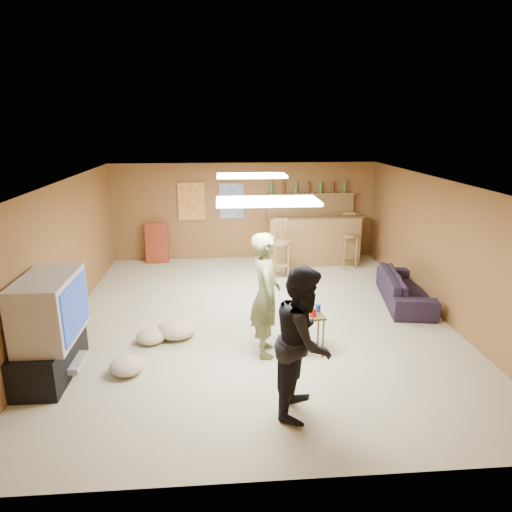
{
  "coord_description": "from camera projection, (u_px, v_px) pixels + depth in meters",
  "views": [
    {
      "loc": [
        -0.56,
        -6.8,
        3.06
      ],
      "look_at": [
        0.0,
        0.2,
        1.0
      ],
      "focal_mm": 32.0,
      "sensor_mm": 36.0,
      "label": 1
    }
  ],
  "objects": [
    {
      "name": "ground",
      "position": [
        257.0,
        318.0,
        7.41
      ],
      "size": [
        7.0,
        7.0,
        0.0
      ],
      "primitive_type": "plane",
      "color": "tan",
      "rests_on": "ground"
    },
    {
      "name": "ceiling",
      "position": [
        257.0,
        183.0,
        6.79
      ],
      "size": [
        6.0,
        7.0,
        0.02
      ],
      "primitive_type": "cube",
      "color": "silver",
      "rests_on": "ground"
    },
    {
      "name": "wall_back",
      "position": [
        245.0,
        211.0,
        10.45
      ],
      "size": [
        6.0,
        0.02,
        2.2
      ],
      "primitive_type": "cube",
      "color": "brown",
      "rests_on": "ground"
    },
    {
      "name": "wall_front",
      "position": [
        292.0,
        370.0,
        3.75
      ],
      "size": [
        6.0,
        0.02,
        2.2
      ],
      "primitive_type": "cube",
      "color": "brown",
      "rests_on": "ground"
    },
    {
      "name": "wall_left",
      "position": [
        59.0,
        258.0,
        6.87
      ],
      "size": [
        0.02,
        7.0,
        2.2
      ],
      "primitive_type": "cube",
      "color": "brown",
      "rests_on": "ground"
    },
    {
      "name": "wall_right",
      "position": [
        443.0,
        249.0,
        7.33
      ],
      "size": [
        0.02,
        7.0,
        2.2
      ],
      "primitive_type": "cube",
      "color": "brown",
      "rests_on": "ground"
    },
    {
      "name": "tv_stand",
      "position": [
        50.0,
        356.0,
        5.7
      ],
      "size": [
        0.55,
        1.3,
        0.5
      ],
      "primitive_type": "cube",
      "color": "black",
      "rests_on": "ground"
    },
    {
      "name": "dvd_box",
      "position": [
        69.0,
        363.0,
        5.74
      ],
      "size": [
        0.35,
        0.5,
        0.08
      ],
      "primitive_type": "cube",
      "color": "#B2B2B7",
      "rests_on": "tv_stand"
    },
    {
      "name": "tv_body",
      "position": [
        49.0,
        308.0,
        5.52
      ],
      "size": [
        0.6,
        1.1,
        0.8
      ],
      "primitive_type": "cube",
      "color": "#B2B2B7",
      "rests_on": "tv_stand"
    },
    {
      "name": "tv_screen",
      "position": [
        76.0,
        307.0,
        5.55
      ],
      "size": [
        0.02,
        0.95,
        0.65
      ],
      "primitive_type": "cube",
      "color": "navy",
      "rests_on": "tv_body"
    },
    {
      "name": "bar_counter",
      "position": [
        313.0,
        239.0,
        10.19
      ],
      "size": [
        2.0,
        0.6,
        1.1
      ],
      "primitive_type": "cube",
      "color": "brown",
      "rests_on": "ground"
    },
    {
      "name": "bar_lip",
      "position": [
        316.0,
        217.0,
        9.8
      ],
      "size": [
        2.1,
        0.12,
        0.05
      ],
      "primitive_type": "cube",
      "color": "#402B14",
      "rests_on": "bar_counter"
    },
    {
      "name": "bar_shelf",
      "position": [
        311.0,
        194.0,
        10.36
      ],
      "size": [
        2.0,
        0.18,
        0.05
      ],
      "primitive_type": "cube",
      "color": "brown",
      "rests_on": "bar_backing"
    },
    {
      "name": "bar_backing",
      "position": [
        310.0,
        207.0,
        10.46
      ],
      "size": [
        2.0,
        0.14,
        0.6
      ],
      "primitive_type": "cube",
      "color": "brown",
      "rests_on": "bar_counter"
    },
    {
      "name": "poster_left",
      "position": [
        191.0,
        202.0,
        10.25
      ],
      "size": [
        0.6,
        0.03,
        0.85
      ],
      "primitive_type": "cube",
      "color": "#BF3F26",
      "rests_on": "wall_back"
    },
    {
      "name": "poster_right",
      "position": [
        231.0,
        201.0,
        10.32
      ],
      "size": [
        0.55,
        0.03,
        0.8
      ],
      "primitive_type": "cube",
      "color": "#334C99",
      "rests_on": "wall_back"
    },
    {
      "name": "folding_chair_stack",
      "position": [
        157.0,
        243.0,
        10.29
      ],
      "size": [
        0.5,
        0.26,
        0.91
      ],
      "primitive_type": "cube",
      "rotation": [
        -0.14,
        0.0,
        0.0
      ],
      "color": "maroon",
      "rests_on": "ground"
    },
    {
      "name": "ceiling_panel_front",
      "position": [
        267.0,
        201.0,
        5.37
      ],
      "size": [
        1.2,
        0.6,
        0.04
      ],
      "primitive_type": "cube",
      "color": "white",
      "rests_on": "ceiling"
    },
    {
      "name": "ceiling_panel_back",
      "position": [
        251.0,
        176.0,
        7.95
      ],
      "size": [
        1.2,
        0.6,
        0.04
      ],
      "primitive_type": "cube",
      "color": "white",
      "rests_on": "ceiling"
    },
    {
      "name": "person_olive",
      "position": [
        266.0,
        295.0,
        6.07
      ],
      "size": [
        0.41,
        0.62,
        1.71
      ],
      "primitive_type": "imported",
      "rotation": [
        0.0,
        0.0,
        1.57
      ],
      "color": "brown",
      "rests_on": "ground"
    },
    {
      "name": "person_black",
      "position": [
        303.0,
        341.0,
        4.86
      ],
      "size": [
        0.86,
        0.97,
        1.66
      ],
      "primitive_type": "imported",
      "rotation": [
        0.0,
        0.0,
        1.23
      ],
      "color": "black",
      "rests_on": "ground"
    },
    {
      "name": "sofa",
      "position": [
        405.0,
        288.0,
        8.0
      ],
      "size": [
        1.01,
        1.9,
        0.53
      ],
      "primitive_type": "imported",
      "rotation": [
        0.0,
        0.0,
        1.4
      ],
      "color": "black",
      "rests_on": "ground"
    },
    {
      "name": "tray_table",
      "position": [
        306.0,
        334.0,
        6.22
      ],
      "size": [
        0.48,
        0.41,
        0.58
      ],
      "primitive_type": "cube",
      "rotation": [
        0.0,
        0.0,
        0.13
      ],
      "color": "#402B14",
      "rests_on": "ground"
    },
    {
      "name": "cup_red_near",
      "position": [
        297.0,
        309.0,
        6.18
      ],
      "size": [
        0.08,
        0.08,
        0.11
      ],
      "primitive_type": "cylinder",
      "rotation": [
        0.0,
        0.0,
        0.02
      ],
      "color": "#B40E0C",
      "rests_on": "tray_table"
    },
    {
      "name": "cup_red_far",
      "position": [
        313.0,
        312.0,
        6.06
      ],
      "size": [
        0.1,
        0.1,
        0.12
      ],
      "primitive_type": "cylinder",
      "rotation": [
        0.0,
        0.0,
        -0.19
      ],
      "color": "#B40E0C",
      "rests_on": "tray_table"
    },
    {
      "name": "cup_blue",
      "position": [
        318.0,
        308.0,
        6.23
      ],
      "size": [
        0.08,
        0.08,
        0.1
      ],
      "primitive_type": "cylinder",
      "rotation": [
        0.0,
        0.0,
        0.11
      ],
      "color": "navy",
      "rests_on": "tray_table"
    },
    {
      "name": "bar_stool_left",
      "position": [
        281.0,
        250.0,
        9.27
      ],
      "size": [
        0.38,
        0.38,
        1.13
      ],
      "primitive_type": null,
      "rotation": [
        0.0,
        0.0,
        0.06
      ],
      "color": "brown",
      "rests_on": "ground"
    },
    {
      "name": "bar_stool_right",
      "position": [
        349.0,
        240.0,
        9.87
      ],
      "size": [
        0.49,
        0.49,
        1.22
      ],
      "primitive_type": null,
      "rotation": [
        0.0,
        0.0,
        -0.32
      ],
      "color": "brown",
      "rests_on": "ground"
    },
    {
      "name": "cushion_near_tv",
      "position": [
        177.0,
        329.0,
        6.74
      ],
      "size": [
        0.63,
        0.63,
        0.26
      ],
      "primitive_type": "ellipsoid",
      "rotation": [
        0.0,
        0.0,
        0.09
      ],
      "color": "tan",
      "rests_on": "ground"
    },
    {
      "name": "cushion_mid",
      "position": [
        151.0,
        336.0,
        6.58
      ],
      "size": [
        0.45,
        0.45,
        0.19
      ],
      "primitive_type": "ellipsoid",
      "rotation": [
        0.0,
        0.0,
        0.05
      ],
      "color": "tan",
      "rests_on": "ground"
    },
    {
      "name": "cushion_far",
      "position": [
        127.0,
        366.0,
        5.77
      ],
      "size": [
        0.57,
        0.57,
        0.2
      ],
      "primitive_type": "ellipsoid",
      "rotation": [
        0.0,
        0.0,
        -0.35
      ],
      "color": "tan",
      "rests_on": "ground"
    },
    {
      "name": "bottle_row",
      "position": [
        308.0,
        187.0,
        10.29
      ],
      "size": [
        1.76,
        0.08,
        0.26
      ],
      "primitive_type": null,
      "color": "#3F7233",
      "rests_on": "bar_shelf"
    }
  ]
}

